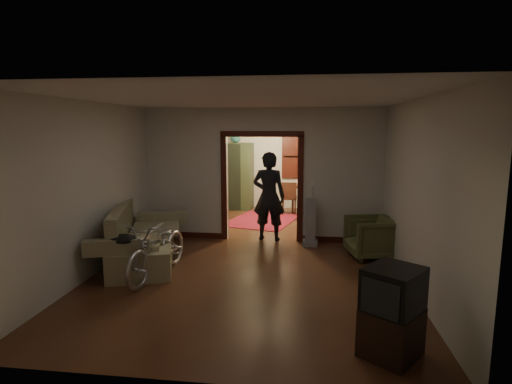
% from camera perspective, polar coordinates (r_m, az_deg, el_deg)
% --- Properties ---
extents(floor, '(5.00, 8.50, 0.01)m').
position_cam_1_polar(floor, '(8.00, 0.27, -8.18)').
color(floor, '#381D11').
rests_on(floor, ground).
extents(ceiling, '(5.00, 8.50, 0.01)m').
position_cam_1_polar(ceiling, '(7.66, 0.28, 12.27)').
color(ceiling, white).
rests_on(ceiling, floor).
extents(wall_back, '(5.00, 0.02, 2.80)m').
position_cam_1_polar(wall_back, '(11.91, 2.70, 4.37)').
color(wall_back, beige).
rests_on(wall_back, floor).
extents(wall_left, '(0.02, 8.50, 2.80)m').
position_cam_1_polar(wall_left, '(8.38, -16.98, 2.00)').
color(wall_left, beige).
rests_on(wall_left, floor).
extents(wall_right, '(0.02, 8.50, 2.80)m').
position_cam_1_polar(wall_right, '(7.82, 18.80, 1.44)').
color(wall_right, beige).
rests_on(wall_right, floor).
extents(partition_wall, '(5.00, 0.14, 2.80)m').
position_cam_1_polar(partition_wall, '(8.45, 0.88, 2.45)').
color(partition_wall, beige).
rests_on(partition_wall, floor).
extents(door_casing, '(1.74, 0.20, 2.32)m').
position_cam_1_polar(door_casing, '(8.49, 0.87, 0.44)').
color(door_casing, '#38120C').
rests_on(door_casing, floor).
extents(far_window, '(0.98, 0.06, 1.28)m').
position_cam_1_polar(far_window, '(11.83, 6.08, 5.03)').
color(far_window, black).
rests_on(far_window, wall_back).
extents(chandelier, '(0.24, 0.24, 0.24)m').
position_cam_1_polar(chandelier, '(10.13, 1.97, 8.93)').
color(chandelier, '#FFE0A5').
rests_on(chandelier, ceiling).
extents(light_switch, '(0.08, 0.01, 0.12)m').
position_cam_1_polar(light_switch, '(8.34, 8.01, 1.25)').
color(light_switch, silver).
rests_on(light_switch, partition_wall).
extents(sofa, '(1.60, 2.39, 1.01)m').
position_cam_1_polar(sofa, '(7.41, -15.79, -5.88)').
color(sofa, '#6E6B49').
rests_on(sofa, floor).
extents(rolled_paper, '(0.09, 0.72, 0.09)m').
position_cam_1_polar(rolled_paper, '(7.64, -14.24, -5.17)').
color(rolled_paper, beige).
rests_on(rolled_paper, sofa).
extents(jacket, '(0.50, 0.38, 0.15)m').
position_cam_1_polar(jacket, '(6.55, -18.54, -6.39)').
color(jacket, black).
rests_on(jacket, sofa).
extents(bicycle, '(0.87, 1.86, 0.94)m').
position_cam_1_polar(bicycle, '(6.68, -13.77, -7.75)').
color(bicycle, silver).
rests_on(bicycle, floor).
extents(armchair, '(0.99, 0.97, 0.76)m').
position_cam_1_polar(armchair, '(7.74, 16.09, -6.22)').
color(armchair, '#4C532F').
rests_on(armchair, floor).
extents(tv_stand, '(0.75, 0.76, 0.51)m').
position_cam_1_polar(tv_stand, '(4.66, 18.74, -18.44)').
color(tv_stand, black).
rests_on(tv_stand, floor).
extents(crt_tv, '(0.74, 0.75, 0.48)m').
position_cam_1_polar(crt_tv, '(4.47, 19.05, -13.13)').
color(crt_tv, black).
rests_on(crt_tv, tv_stand).
extents(vacuum, '(0.37, 0.33, 0.98)m').
position_cam_1_polar(vacuum, '(8.19, 7.78, -4.28)').
color(vacuum, gray).
rests_on(vacuum, floor).
extents(person, '(0.74, 0.53, 1.90)m').
position_cam_1_polar(person, '(8.47, 1.85, -0.61)').
color(person, black).
rests_on(person, floor).
extents(oriental_rug, '(2.00, 2.35, 0.02)m').
position_cam_1_polar(oriental_rug, '(10.43, 0.94, -4.04)').
color(oriental_rug, maroon).
rests_on(oriental_rug, floor).
extents(locker, '(1.02, 0.62, 1.96)m').
position_cam_1_polar(locker, '(11.79, -2.91, 2.26)').
color(locker, '#2B3721').
rests_on(locker, floor).
extents(globe, '(0.29, 0.29, 0.29)m').
position_cam_1_polar(globe, '(11.71, -2.95, 6.94)').
color(globe, '#1E5972').
rests_on(globe, locker).
extents(desk, '(1.15, 0.82, 0.77)m').
position_cam_1_polar(desk, '(11.39, 7.64, -1.07)').
color(desk, black).
rests_on(desk, floor).
extents(desk_chair, '(0.52, 0.52, 0.92)m').
position_cam_1_polar(desk_chair, '(11.15, 4.75, -0.85)').
color(desk_chair, black).
rests_on(desk_chair, floor).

